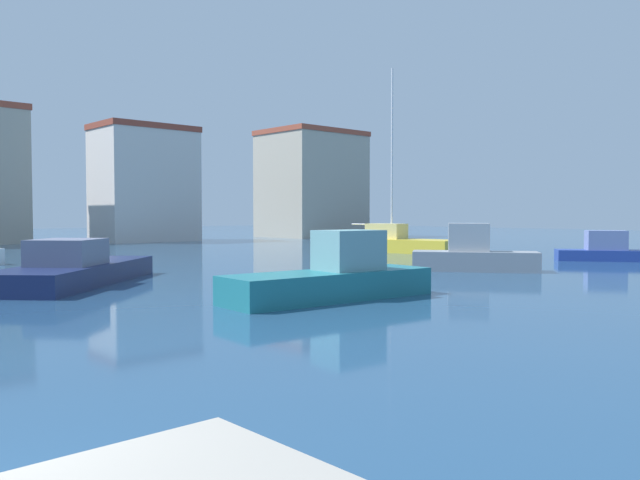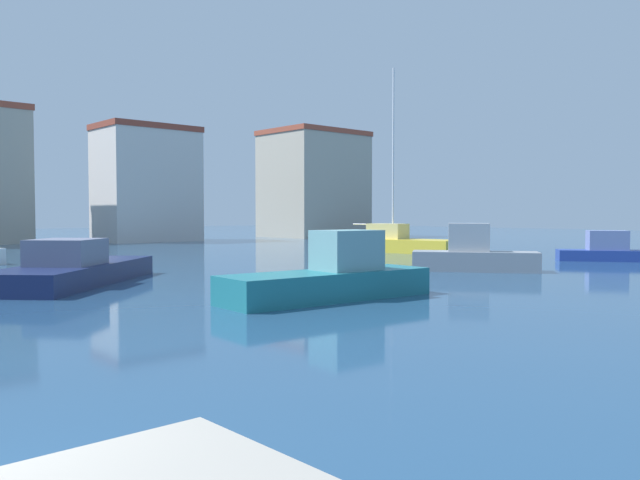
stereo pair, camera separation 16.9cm
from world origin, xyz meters
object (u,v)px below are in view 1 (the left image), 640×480
object	(u,v)px
sailboat_yellow_outer_mooring	(391,242)
motorboat_navy_near_pier	(75,270)
motorboat_teal_center_channel	(334,277)
motorboat_grey_far_right	(473,255)
motorboat_blue_distant_east	(610,250)

from	to	relation	value
sailboat_yellow_outer_mooring	motorboat_navy_near_pier	bearing A→B (deg)	-167.20
motorboat_navy_near_pier	motorboat_teal_center_channel	size ratio (longest dim) A/B	1.19
motorboat_grey_far_right	motorboat_teal_center_channel	distance (m)	10.73
motorboat_teal_center_channel	motorboat_blue_distant_east	size ratio (longest dim) A/B	1.24
motorboat_blue_distant_east	motorboat_navy_near_pier	bearing A→B (deg)	162.66
motorboat_navy_near_pier	motorboat_blue_distant_east	world-z (taller)	motorboat_navy_near_pier
motorboat_grey_far_right	motorboat_blue_distant_east	xyz separation A→B (m)	(10.09, -1.39, -0.13)
motorboat_grey_far_right	motorboat_teal_center_channel	bearing A→B (deg)	-166.99
motorboat_grey_far_right	motorboat_teal_center_channel	world-z (taller)	motorboat_grey_far_right
motorboat_grey_far_right	motorboat_teal_center_channel	xyz separation A→B (m)	(-10.46, -2.42, -0.05)
motorboat_navy_near_pier	motorboat_teal_center_channel	bearing A→B (deg)	-65.27
sailboat_yellow_outer_mooring	motorboat_blue_distant_east	bearing A→B (deg)	-78.87
motorboat_blue_distant_east	sailboat_yellow_outer_mooring	bearing A→B (deg)	101.13
sailboat_yellow_outer_mooring	motorboat_teal_center_channel	distance (m)	22.66
sailboat_yellow_outer_mooring	motorboat_grey_far_right	distance (m)	13.60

